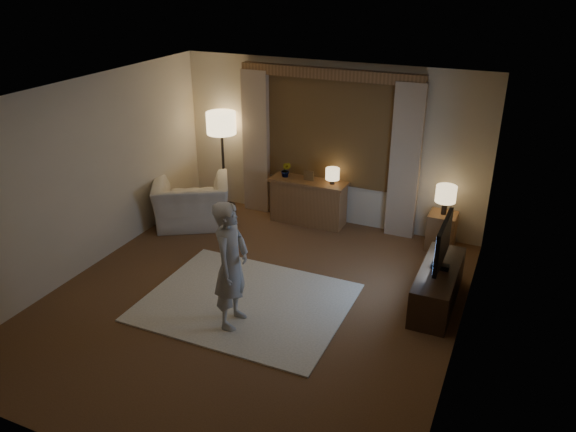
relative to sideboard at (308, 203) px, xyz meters
The scene contains 13 objects.
room 2.24m from the sideboard, 83.17° to the right, with size 5.04×5.54×2.64m.
rug 2.60m from the sideboard, 85.69° to the right, with size 2.50×2.00×0.02m, color #F6E9CF.
sideboard is the anchor object (origin of this frame).
picture_frame 0.45m from the sideboard, ahead, with size 0.16×0.02×0.20m, color brown.
plant 0.64m from the sideboard, behind, with size 0.17×0.13×0.30m, color #999999.
table_lamp_sideboard 0.68m from the sideboard, ahead, with size 0.22×0.22×0.30m.
floor_lamp 1.90m from the sideboard, behind, with size 0.49×0.49×1.69m.
armchair 1.89m from the sideboard, 153.38° to the right, with size 1.18×1.03×0.77m, color beige.
side_table 2.16m from the sideboard, ahead, with size 0.40×0.40×0.56m, color brown.
table_lamp_side 2.22m from the sideboard, ahead, with size 0.30×0.30×0.44m.
tv_stand 2.88m from the sideboard, 33.78° to the right, with size 0.45×1.40×0.50m, color black.
tv 2.92m from the sideboard, 33.80° to the right, with size 0.22×0.89×0.65m.
person 3.06m from the sideboard, 84.97° to the right, with size 0.57×0.37×1.55m, color #B0ABA3.
Camera 1 is at (2.88, -5.35, 3.94)m, focal length 35.00 mm.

